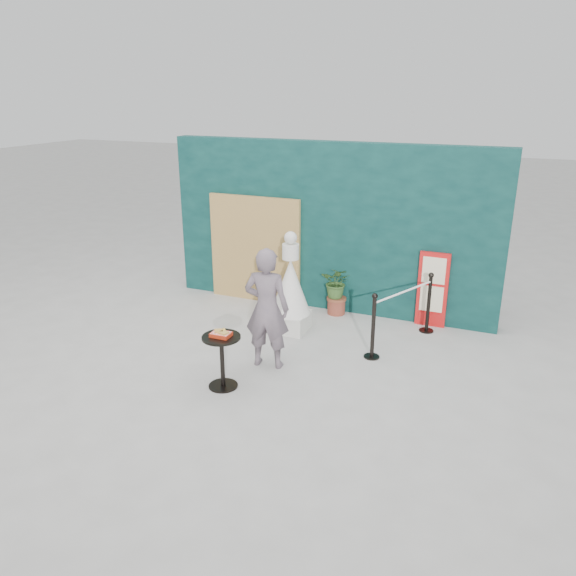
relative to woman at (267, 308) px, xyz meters
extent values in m
plane|color=#ADAAA5|center=(0.06, -0.56, -0.89)|extent=(60.00, 60.00, 0.00)
cube|color=#092828|center=(0.06, 2.59, 0.61)|extent=(6.00, 0.30, 3.00)
cube|color=tan|center=(-1.34, 2.38, 0.11)|extent=(1.80, 0.08, 2.00)
imported|color=slate|center=(0.00, 0.00, 0.00)|extent=(0.70, 0.51, 1.78)
cube|color=red|center=(1.96, 2.40, -0.24)|extent=(0.50, 0.06, 1.30)
cube|color=beige|center=(1.96, 2.36, 0.11)|extent=(0.38, 0.02, 0.45)
cube|color=beige|center=(1.96, 2.36, -0.39)|extent=(0.38, 0.02, 0.45)
cube|color=red|center=(1.96, 2.36, -0.74)|extent=(0.38, 0.02, 0.18)
cube|color=silver|center=(-0.17, 1.30, -0.74)|extent=(0.57, 0.57, 0.31)
cone|color=silver|center=(-0.17, 1.30, -0.11)|extent=(0.66, 0.66, 0.93)
cylinder|color=white|center=(-0.17, 1.30, 0.48)|extent=(0.27, 0.27, 0.25)
sphere|color=silver|center=(-0.17, 1.30, 0.71)|extent=(0.21, 0.21, 0.21)
cylinder|color=black|center=(-0.29, -0.81, -0.88)|extent=(0.40, 0.40, 0.02)
cylinder|color=black|center=(-0.29, -0.81, -0.53)|extent=(0.06, 0.06, 0.72)
cylinder|color=black|center=(-0.29, -0.81, -0.16)|extent=(0.52, 0.52, 0.03)
cube|color=#AD2912|center=(-0.29, -0.81, -0.12)|extent=(0.26, 0.19, 0.05)
cube|color=red|center=(-0.29, -0.81, -0.09)|extent=(0.24, 0.17, 0.00)
cube|color=gold|center=(-0.33, -0.80, -0.07)|extent=(0.15, 0.14, 0.02)
cube|color=gold|center=(-0.24, -0.83, -0.07)|extent=(0.13, 0.13, 0.02)
cone|color=yellow|center=(-0.27, -0.76, -0.06)|extent=(0.06, 0.06, 0.06)
cylinder|color=brown|center=(0.31, 2.30, -0.76)|extent=(0.32, 0.32, 0.26)
cylinder|color=brown|center=(0.31, 2.30, -0.61)|extent=(0.35, 0.35, 0.04)
imported|color=#345624|center=(0.31, 2.30, -0.29)|extent=(0.52, 0.45, 0.58)
cylinder|color=black|center=(1.35, 0.83, -0.88)|extent=(0.24, 0.24, 0.02)
cylinder|color=black|center=(1.35, 0.83, -0.41)|extent=(0.06, 0.06, 0.96)
sphere|color=black|center=(1.35, 0.83, 0.10)|extent=(0.09, 0.09, 0.09)
cylinder|color=black|center=(1.95, 2.13, -0.88)|extent=(0.24, 0.24, 0.02)
cylinder|color=black|center=(1.95, 2.13, -0.41)|extent=(0.06, 0.06, 0.96)
sphere|color=black|center=(1.95, 2.13, 0.10)|extent=(0.09, 0.09, 0.09)
cylinder|color=white|center=(1.65, 1.48, -0.01)|extent=(0.63, 1.31, 0.03)
camera|label=1|loc=(3.13, -6.72, 2.96)|focal=35.00mm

